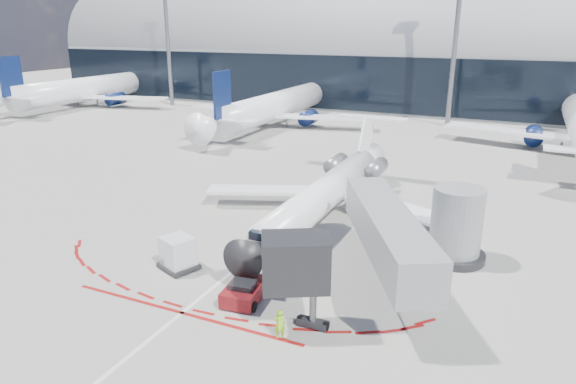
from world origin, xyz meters
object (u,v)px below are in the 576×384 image
at_px(regional_jet, 329,190).
at_px(uld_container, 178,253).
at_px(pushback_tug, 245,291).
at_px(ramp_worker, 280,324).

xyz_separation_m(regional_jet, uld_container, (-5.23, -12.55, -1.15)).
distance_m(pushback_tug, ramp_worker, 4.11).
xyz_separation_m(regional_jet, ramp_worker, (3.64, -16.61, -1.41)).
bearing_deg(pushback_tug, regional_jet, 84.34).
bearing_deg(uld_container, pushback_tug, 5.71).
height_order(regional_jet, ramp_worker, regional_jet).
bearing_deg(ramp_worker, pushback_tug, -64.37).
relative_size(ramp_worker, uld_container, 0.56).
distance_m(regional_jet, ramp_worker, 17.06).
relative_size(pushback_tug, ramp_worker, 3.08).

